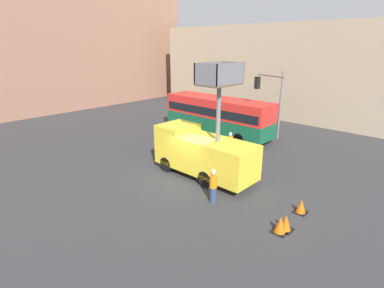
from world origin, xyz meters
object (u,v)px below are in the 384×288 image
Objects in this scene: utility_truck at (203,151)px; road_worker_near_truck at (213,186)px; traffic_cone_far_side at (280,225)px; city_bus at (218,114)px; traffic_light_pole at (272,95)px; traffic_cone_mid_road at (301,207)px; traffic_cone_near_truck at (286,223)px; road_worker_directing at (230,144)px.

utility_truck reaches higher than road_worker_near_truck.
utility_truck is 6.63m from traffic_cone_far_side.
traffic_light_pole is (1.51, -4.25, 1.89)m from city_bus.
traffic_light_pole reaches higher than traffic_cone_mid_road.
traffic_cone_near_truck is 0.98× the size of traffic_cone_far_side.
traffic_cone_far_side is (-9.64, -11.02, -1.55)m from city_bus.
road_worker_near_truck is 6.79m from road_worker_directing.
city_bus is 14.00× the size of traffic_cone_near_truck.
road_worker_near_truck is (-9.60, -7.33, -0.98)m from city_bus.
road_worker_directing is 2.49× the size of traffic_cone_near_truck.
road_worker_directing is 2.63× the size of traffic_cone_mid_road.
road_worker_directing is at bearing -56.56° from road_worker_near_truck.
traffic_light_pole is 11.88m from road_worker_near_truck.
traffic_light_pole is at bearing 36.84° from traffic_cone_mid_road.
traffic_cone_mid_road is 0.93× the size of traffic_cone_far_side.
utility_truck is 8.97m from city_bus.
traffic_light_pole is at bearing 32.39° from traffic_cone_near_truck.
traffic_light_pole is 7.85× the size of traffic_cone_near_truck.
traffic_cone_far_side is (-5.97, -6.98, -0.54)m from road_worker_directing.
traffic_light_pole is 3.08× the size of road_worker_near_truck.
road_worker_near_truck is at bearing -129.93° from utility_truck.
utility_truck is 6.27m from traffic_cone_mid_road.
road_worker_directing is 2.45× the size of traffic_cone_far_side.
road_worker_directing is at bearing 49.44° from traffic_cone_far_side.
traffic_cone_near_truck is at bearing -171.19° from road_worker_near_truck.
traffic_cone_near_truck is (0.29, -3.78, -0.58)m from road_worker_near_truck.
traffic_light_pole is 11.78m from traffic_cone_mid_road.
road_worker_directing reaches higher than traffic_cone_near_truck.
road_worker_near_truck reaches higher than traffic_cone_far_side.
road_worker_directing reaches higher than traffic_cone_far_side.
traffic_cone_far_side is at bearing -179.41° from traffic_cone_mid_road.
city_bus is 1.78× the size of traffic_light_pole.
traffic_light_pole is (9.04, 0.62, 2.16)m from utility_truck.
city_bus is at bearing 55.68° from traffic_cone_mid_road.
road_worker_near_truck is 2.70× the size of traffic_cone_mid_road.
traffic_cone_mid_road is at bearing -145.82° from road_worker_near_truck.
city_bus reaches higher than road_worker_near_truck.
traffic_cone_near_truck is 1.81m from traffic_cone_mid_road.
city_bus is 13.76× the size of traffic_cone_far_side.
traffic_light_pole is at bearing 74.59° from road_worker_directing.
utility_truck is 3.69× the size of road_worker_near_truck.
road_worker_near_truck is 4.26m from traffic_cone_mid_road.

